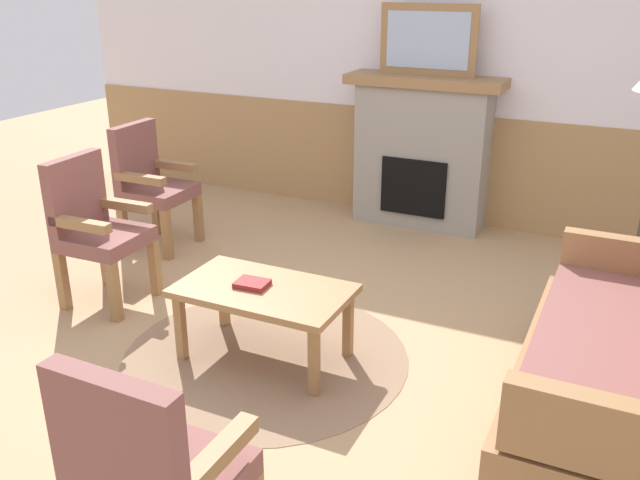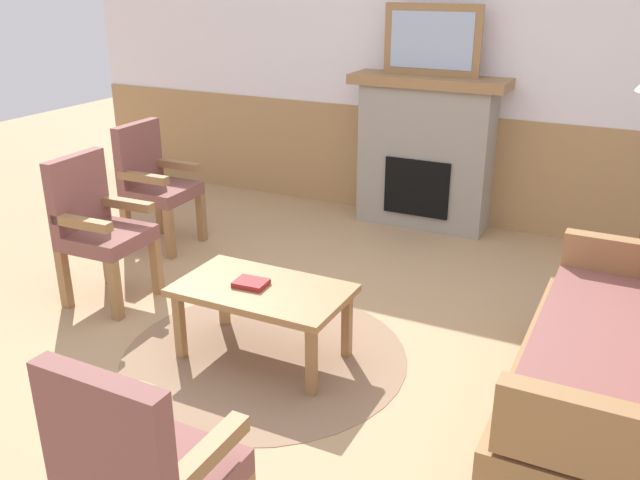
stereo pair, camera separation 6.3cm
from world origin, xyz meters
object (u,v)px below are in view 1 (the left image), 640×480
object	(u,v)px
armchair_front_left	(150,474)
framed_picture	(428,40)
couch	(612,354)
book_on_table	(252,284)
fireplace	(422,151)
armchair_by_window_left	(150,181)
armchair_near_fireplace	(95,224)
coffee_table	(264,296)

from	to	relation	value
armchair_front_left	framed_picture	bearing A→B (deg)	95.43
couch	book_on_table	size ratio (longest dim) A/B	10.07
fireplace	armchair_by_window_left	bearing A→B (deg)	-141.56
armchair_by_window_left	armchair_near_fireplace	bearing A→B (deg)	-71.62
coffee_table	couch	bearing A→B (deg)	4.92
armchair_near_fireplace	armchair_by_window_left	distance (m)	1.01
fireplace	coffee_table	bearing A→B (deg)	-92.14
armchair_front_left	coffee_table	bearing A→B (deg)	107.19
framed_picture	armchair_near_fireplace	xyz separation A→B (m)	(-1.45, -2.36, -1.02)
coffee_table	armchair_near_fireplace	xyz separation A→B (m)	(-1.36, 0.17, 0.15)
armchair_near_fireplace	armchair_front_left	size ratio (longest dim) A/B	1.00
couch	book_on_table	bearing A→B (deg)	-174.85
fireplace	book_on_table	bearing A→B (deg)	-93.56
armchair_by_window_left	armchair_front_left	world-z (taller)	same
book_on_table	armchair_by_window_left	xyz separation A→B (m)	(-1.61, 1.14, 0.08)
armchair_near_fireplace	armchair_by_window_left	size ratio (longest dim) A/B	1.00
fireplace	framed_picture	size ratio (longest dim) A/B	1.62
couch	coffee_table	distance (m)	1.80
fireplace	armchair_by_window_left	xyz separation A→B (m)	(-1.77, -1.40, -0.11)
framed_picture	couch	size ratio (longest dim) A/B	0.44
framed_picture	armchair_near_fireplace	world-z (taller)	framed_picture
coffee_table	book_on_table	size ratio (longest dim) A/B	5.37
fireplace	coffee_table	world-z (taller)	fireplace
armchair_front_left	fireplace	bearing A→B (deg)	95.43
framed_picture	armchair_front_left	world-z (taller)	framed_picture
framed_picture	armchair_by_window_left	size ratio (longest dim) A/B	0.82
couch	armchair_by_window_left	distance (m)	3.60
fireplace	coffee_table	distance (m)	2.54
fireplace	armchair_by_window_left	world-z (taller)	fireplace
couch	armchair_front_left	size ratio (longest dim) A/B	1.84
armchair_by_window_left	fireplace	bearing A→B (deg)	38.44
couch	fireplace	bearing A→B (deg)	125.60
framed_picture	book_on_table	world-z (taller)	framed_picture
fireplace	armchair_front_left	size ratio (longest dim) A/B	1.33
framed_picture	armchair_near_fireplace	bearing A→B (deg)	-121.61
couch	coffee_table	bearing A→B (deg)	-175.08
framed_picture	armchair_near_fireplace	distance (m)	2.95
couch	framed_picture	bearing A→B (deg)	125.60
coffee_table	framed_picture	bearing A→B (deg)	87.86
book_on_table	fireplace	bearing A→B (deg)	86.44
framed_picture	armchair_by_window_left	distance (m)	2.48
framed_picture	couch	bearing A→B (deg)	-54.40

